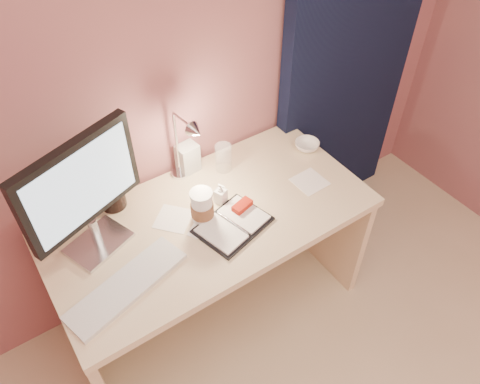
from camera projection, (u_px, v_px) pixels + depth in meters
room at (339, 40)px, 2.29m from camera, size 3.50×3.50×3.50m
desk at (204, 239)px, 2.21m from camera, size 1.40×0.70×0.73m
monitor at (81, 190)px, 1.68m from camera, size 0.47×0.25×0.52m
keyboard at (127, 286)px, 1.75m from camera, size 0.51×0.27×0.02m
planner at (234, 223)px, 1.97m from camera, size 0.34×0.29×0.05m
paper_a at (212, 227)px, 1.96m from camera, size 0.22×0.22×0.00m
paper_b at (310, 182)px, 2.16m from camera, size 0.14×0.14×0.00m
paper_c at (173, 219)px, 2.00m from camera, size 0.20×0.20×0.00m
coffee_cup at (202, 207)px, 1.95m from camera, size 0.10×0.10×0.16m
clear_cup at (223, 158)px, 2.18m from camera, size 0.08×0.08×0.14m
bowl at (307, 145)px, 2.32m from camera, size 0.12×0.12×0.04m
lotion_bottle at (220, 193)px, 2.04m from camera, size 0.06×0.06×0.10m
dark_jar at (111, 192)px, 2.00m from camera, size 0.11×0.11×0.16m
product_box at (188, 158)px, 2.17m from camera, size 0.10×0.09×0.14m
desk_lamp at (184, 147)px, 1.98m from camera, size 0.10×0.23×0.37m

